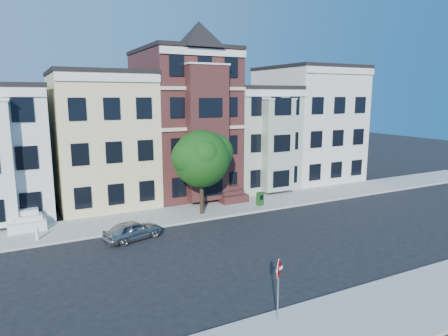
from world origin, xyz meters
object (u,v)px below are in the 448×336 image
parked_car (133,230)px  stop_sign (278,285)px  fire_hydrant (37,235)px  street_tree (201,163)px  newspaper_box (260,199)px

parked_car → stop_sign: 11.57m
fire_hydrant → stop_sign: size_ratio=0.22×
street_tree → newspaper_box: street_tree is taller
street_tree → fire_hydrant: bearing=-177.7°
newspaper_box → fire_hydrant: 15.62m
newspaper_box → stop_sign: 15.91m
fire_hydrant → parked_car: bearing=-22.8°
street_tree → parked_car: bearing=-155.5°
street_tree → fire_hydrant: size_ratio=12.19×
parked_car → fire_hydrant: (-5.08, 2.14, -0.14)m
fire_hydrant → stop_sign: (7.67, -13.38, 1.05)m
street_tree → parked_car: 7.02m
street_tree → stop_sign: 14.35m
parked_car → stop_sign: size_ratio=1.29×
street_tree → stop_sign: size_ratio=2.72×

